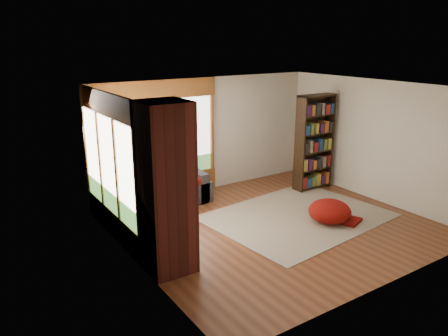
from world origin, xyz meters
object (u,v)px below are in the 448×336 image
dog_tan (160,178)px  dog_brindle (158,193)px  area_rug (297,216)px  sectional_sofa (142,204)px  brick_chimney (166,189)px  pouf (330,211)px  bookshelf (314,142)px

dog_tan → dog_brindle: (-0.33, -0.61, -0.06)m
dog_tan → dog_brindle: dog_tan is taller
dog_tan → dog_brindle: 0.70m
area_rug → dog_tan: bearing=147.1°
sectional_sofa → area_rug: bearing=-29.4°
area_rug → dog_brindle: (-2.61, 0.87, 0.75)m
dog_tan → area_rug: bearing=-70.1°
brick_chimney → area_rug: (3.06, 0.43, -1.29)m
brick_chimney → dog_tan: size_ratio=2.33×
sectional_sofa → area_rug: 3.09m
dog_tan → sectional_sofa: bearing=119.4°
pouf → dog_brindle: 3.30m
brick_chimney → dog_tan: brick_chimney is taller
pouf → dog_tan: (-2.62, 2.02, 0.58)m
sectional_sofa → area_rug: sectional_sofa is taller
brick_chimney → dog_brindle: size_ratio=3.22×
sectional_sofa → dog_brindle: 0.88m
area_rug → bookshelf: (1.48, 1.11, 1.10)m
area_rug → pouf: bearing=-58.5°
sectional_sofa → dog_tan: size_ratio=1.97×
dog_tan → bookshelf: bearing=-42.7°
sectional_sofa → brick_chimney: bearing=-99.9°
area_rug → dog_tan: (-2.29, 1.48, 0.81)m
sectional_sofa → dog_brindle: (0.00, -0.76, 0.45)m
sectional_sofa → bookshelf: 4.20m
bookshelf → dog_tan: size_ratio=1.98×
bookshelf → dog_brindle: bookshelf is taller
brick_chimney → dog_tan: 2.11m
bookshelf → pouf: size_ratio=2.70×
brick_chimney → pouf: brick_chimney is taller
pouf → dog_brindle: dog_brindle is taller
sectional_sofa → area_rug: (2.62, -1.62, -0.30)m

